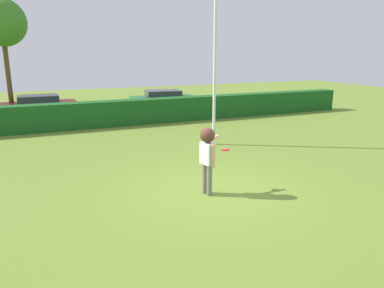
# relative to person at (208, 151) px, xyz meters

# --- Properties ---
(ground_plane) EXTENTS (60.00, 60.00, 0.00)m
(ground_plane) POSITION_rel_person_xyz_m (0.28, 0.07, -1.20)
(ground_plane) COLOR olive
(person) EXTENTS (0.72, 0.69, 1.82)m
(person) POSITION_rel_person_xyz_m (0.00, 0.00, 0.00)
(person) COLOR slate
(person) RESTS_ON ground
(frisbee) EXTENTS (0.23, 0.24, 0.03)m
(frisbee) POSITION_rel_person_xyz_m (0.63, 0.19, -0.09)
(frisbee) COLOR red
(lamppost) EXTENTS (0.24, 0.24, 5.94)m
(lamppost) POSITION_rel_person_xyz_m (2.58, 4.77, 2.08)
(lamppost) COLOR silver
(lamppost) RESTS_ON ground
(hedge_row) EXTENTS (26.91, 0.90, 1.28)m
(hedge_row) POSITION_rel_person_xyz_m (0.28, 10.28, -0.56)
(hedge_row) COLOR #19551D
(hedge_row) RESTS_ON ground
(parked_car_red) EXTENTS (4.24, 1.88, 1.25)m
(parked_car_red) POSITION_rel_person_xyz_m (-3.79, 14.66, -0.51)
(parked_car_red) COLOR #B21E1E
(parked_car_red) RESTS_ON ground
(parked_car_green) EXTENTS (4.37, 2.20, 1.25)m
(parked_car_green) POSITION_rel_person_xyz_m (3.76, 14.47, -0.51)
(parked_car_green) COLOR #1E6633
(parked_car_green) RESTS_ON ground
(oak_tree) EXTENTS (2.61, 2.61, 6.55)m
(oak_tree) POSITION_rel_person_xyz_m (-5.21, 15.18, 3.99)
(oak_tree) COLOR brown
(oak_tree) RESTS_ON ground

